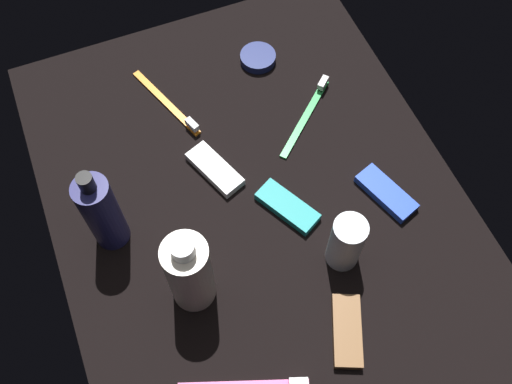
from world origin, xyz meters
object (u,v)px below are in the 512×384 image
object	(u,v)px
bodywash_bottle	(189,272)
toothbrush_green	(308,112)
lotion_bottle	(102,212)
snack_bar_teal	(287,207)
snack_bar_white	(215,169)
toothbrush_orange	(170,105)
deodorant_stick	(346,243)
snack_bar_blue	(386,193)
cream_tin_left	(258,58)
snack_bar_brown	(347,331)

from	to	relation	value
bodywash_bottle	toothbrush_green	bearing A→B (deg)	128.56
lotion_bottle	snack_bar_teal	bearing A→B (deg)	77.41
snack_bar_white	bodywash_bottle	bearing A→B (deg)	-49.48
toothbrush_orange	snack_bar_white	size ratio (longest dim) A/B	1.67
lotion_bottle	toothbrush_orange	distance (cm)	26.54
deodorant_stick	toothbrush_orange	bearing A→B (deg)	-156.96
toothbrush_green	snack_bar_white	distance (cm)	19.56
lotion_bottle	bodywash_bottle	xyz separation A→B (cm)	(13.36, 8.74, -0.03)
toothbrush_green	snack_bar_blue	xyz separation A→B (cm)	(19.30, 5.02, 0.14)
toothbrush_green	toothbrush_orange	distance (cm)	24.16
lotion_bottle	bodywash_bottle	bearing A→B (deg)	33.18
bodywash_bottle	deodorant_stick	world-z (taller)	bodywash_bottle
toothbrush_orange	snack_bar_teal	size ratio (longest dim) A/B	1.67
bodywash_bottle	deodorant_stick	xyz separation A→B (cm)	(3.19, 22.61, -2.58)
toothbrush_orange	cream_tin_left	distance (cm)	18.72
deodorant_stick	cream_tin_left	size ratio (longest dim) A/B	1.62
snack_bar_teal	snack_bar_white	bearing A→B (deg)	-170.27
toothbrush_green	snack_bar_teal	distance (cm)	18.91
snack_bar_teal	lotion_bottle	bearing A→B (deg)	-130.39
toothbrush_green	toothbrush_orange	bearing A→B (deg)	-115.62
lotion_bottle	bodywash_bottle	distance (cm)	15.97
snack_bar_teal	cream_tin_left	world-z (taller)	same
lotion_bottle	cream_tin_left	xyz separation A→B (cm)	(-24.05, 34.07, -7.11)
toothbrush_green	snack_bar_teal	size ratio (longest dim) A/B	1.37
bodywash_bottle	snack_bar_brown	distance (cm)	23.99
snack_bar_brown	snack_bar_blue	bearing A→B (deg)	162.13
snack_bar_teal	snack_bar_blue	bearing A→B (deg)	48.99
snack_bar_teal	snack_bar_white	size ratio (longest dim) A/B	1.00
lotion_bottle	toothbrush_orange	bearing A→B (deg)	141.82
cream_tin_left	toothbrush_orange	bearing A→B (deg)	-77.72
snack_bar_teal	toothbrush_green	bearing A→B (deg)	117.91
deodorant_stick	snack_bar_blue	world-z (taller)	deodorant_stick
snack_bar_brown	cream_tin_left	world-z (taller)	same
deodorant_stick	snack_bar_blue	xyz separation A→B (cm)	(-6.87, 11.24, -4.54)
snack_bar_white	snack_bar_teal	bearing A→B (deg)	16.58
snack_bar_teal	toothbrush_orange	bearing A→B (deg)	175.32
bodywash_bottle	snack_bar_teal	bearing A→B (deg)	112.04
snack_bar_brown	lotion_bottle	bearing A→B (deg)	-111.76
toothbrush_green	cream_tin_left	bearing A→B (deg)	-166.40
deodorant_stick	snack_bar_blue	size ratio (longest dim) A/B	1.02
deodorant_stick	bodywash_bottle	bearing A→B (deg)	-98.04
snack_bar_teal	deodorant_stick	bearing A→B (deg)	-4.99
toothbrush_green	toothbrush_orange	world-z (taller)	same
toothbrush_orange	toothbrush_green	bearing A→B (deg)	64.38
lotion_bottle	toothbrush_green	xyz separation A→B (cm)	(-9.62, 37.56, -7.29)
deodorant_stick	snack_bar_white	size ratio (longest dim) A/B	1.02
deodorant_stick	toothbrush_orange	size ratio (longest dim) A/B	0.61
lotion_bottle	cream_tin_left	size ratio (longest dim) A/B	2.76
snack_bar_brown	snack_bar_blue	distance (cm)	23.66
cream_tin_left	snack_bar_white	bearing A→B (deg)	-38.78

